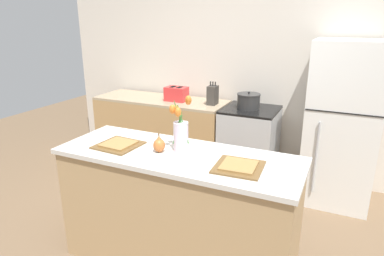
% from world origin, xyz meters
% --- Properties ---
extents(back_wall, '(5.20, 0.08, 2.70)m').
position_xyz_m(back_wall, '(0.00, 2.00, 1.35)').
color(back_wall, silver).
rests_on(back_wall, ground_plane).
extents(kitchen_island, '(1.80, 0.66, 0.94)m').
position_xyz_m(kitchen_island, '(0.00, 0.00, 0.47)').
color(kitchen_island, tan).
rests_on(kitchen_island, ground_plane).
extents(back_counter, '(1.68, 0.60, 0.90)m').
position_xyz_m(back_counter, '(-1.06, 1.60, 0.45)').
color(back_counter, tan).
rests_on(back_counter, ground_plane).
extents(stove_range, '(0.60, 0.61, 0.90)m').
position_xyz_m(stove_range, '(0.10, 1.60, 0.45)').
color(stove_range, '#B2B5B7').
rests_on(stove_range, ground_plane).
extents(refrigerator, '(0.68, 0.67, 1.68)m').
position_xyz_m(refrigerator, '(1.05, 1.60, 0.84)').
color(refrigerator, white).
rests_on(refrigerator, ground_plane).
extents(flower_vase, '(0.16, 0.15, 0.42)m').
position_xyz_m(flower_vase, '(-0.00, 0.06, 1.09)').
color(flower_vase, silver).
rests_on(flower_vase, kitchen_island).
extents(pear_figurine, '(0.09, 0.09, 0.14)m').
position_xyz_m(pear_figurine, '(-0.13, -0.03, 0.99)').
color(pear_figurine, '#C66B33').
rests_on(pear_figurine, kitchen_island).
extents(plate_setting_left, '(0.33, 0.33, 0.02)m').
position_xyz_m(plate_setting_left, '(-0.48, -0.06, 0.95)').
color(plate_setting_left, brown).
rests_on(plate_setting_left, kitchen_island).
extents(plate_setting_right, '(0.33, 0.33, 0.02)m').
position_xyz_m(plate_setting_right, '(0.48, -0.06, 0.95)').
color(plate_setting_right, brown).
rests_on(plate_setting_right, kitchen_island).
extents(toaster, '(0.28, 0.18, 0.17)m').
position_xyz_m(toaster, '(-0.83, 1.59, 0.99)').
color(toaster, red).
rests_on(toaster, back_counter).
extents(cooking_pot, '(0.26, 0.26, 0.19)m').
position_xyz_m(cooking_pot, '(0.07, 1.59, 0.99)').
color(cooking_pot, '#2D2D2D').
rests_on(cooking_pot, stove_range).
extents(knife_block, '(0.10, 0.14, 0.27)m').
position_xyz_m(knife_block, '(-0.36, 1.60, 1.01)').
color(knife_block, '#3D3833').
rests_on(knife_block, back_counter).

